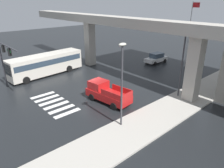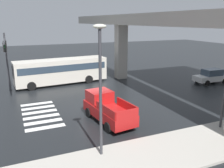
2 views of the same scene
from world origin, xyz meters
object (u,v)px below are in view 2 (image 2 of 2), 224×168
Objects in this scene: sedan_white at (211,76)px; street_lamp_near_corner at (100,77)px; traffic_signal_mast at (6,52)px; pickup_truck at (107,108)px; city_bus at (61,70)px.

sedan_white is 21.13m from street_lamp_near_corner.
pickup_truck is at bearing 34.10° from traffic_signal_mast.
city_bus is 1.69× the size of traffic_signal_mast.
street_lamp_near_corner is (10.12, -18.18, 3.70)m from sedan_white.
pickup_truck is 0.48× the size of city_bus.
city_bus reaches higher than sedan_white.
city_bus reaches higher than pickup_truck.
sedan_white is 23.39m from traffic_signal_mast.
street_lamp_near_corner is at bearing 17.48° from traffic_signal_mast.
city_bus is at bearing 175.67° from street_lamp_near_corner.
sedan_white is 0.60× the size of street_lamp_near_corner.
street_lamp_near_corner is (16.87, -1.28, 2.83)m from city_bus.
street_lamp_near_corner reaches higher than city_bus.
street_lamp_near_corner is at bearing -25.40° from pickup_truck.
pickup_truck is 0.82× the size of traffic_signal_mast.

